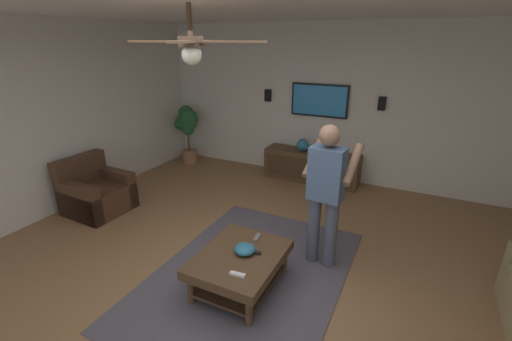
{
  "coord_description": "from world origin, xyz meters",
  "views": [
    {
      "loc": [
        -2.51,
        -1.4,
        2.44
      ],
      "look_at": [
        0.73,
        0.2,
        1.05
      ],
      "focal_mm": 24.07,
      "sensor_mm": 36.0,
      "label": 1
    }
  ],
  "objects_px": {
    "coffee_table": "(240,263)",
    "remote_grey": "(257,237)",
    "vase_round": "(303,145)",
    "media_console": "(311,166)",
    "tv": "(319,100)",
    "wall_speaker_left": "(382,104)",
    "armchair": "(96,193)",
    "potted_plant_tall": "(187,126)",
    "remote_black": "(254,253)",
    "bowl": "(245,249)",
    "person_standing": "(326,189)",
    "wall_speaker_right": "(268,95)",
    "remote_white": "(238,274)",
    "ceiling_fan": "(192,45)"
  },
  "relations": [
    {
      "from": "potted_plant_tall",
      "to": "remote_grey",
      "type": "xyz_separation_m",
      "value": [
        -2.62,
        -2.86,
        -0.35
      ]
    },
    {
      "from": "wall_speaker_right",
      "to": "ceiling_fan",
      "type": "bearing_deg",
      "value": -165.17
    },
    {
      "from": "wall_speaker_right",
      "to": "person_standing",
      "type": "bearing_deg",
      "value": -144.24
    },
    {
      "from": "remote_grey",
      "to": "coffee_table",
      "type": "bearing_deg",
      "value": -10.42
    },
    {
      "from": "bowl",
      "to": "vase_round",
      "type": "distance_m",
      "value": 3.09
    },
    {
      "from": "wall_speaker_right",
      "to": "remote_white",
      "type": "bearing_deg",
      "value": -159.56
    },
    {
      "from": "person_standing",
      "to": "remote_grey",
      "type": "bearing_deg",
      "value": 131.19
    },
    {
      "from": "person_standing",
      "to": "remote_grey",
      "type": "distance_m",
      "value": 0.91
    },
    {
      "from": "ceiling_fan",
      "to": "potted_plant_tall",
      "type": "bearing_deg",
      "value": 38.99
    },
    {
      "from": "media_console",
      "to": "potted_plant_tall",
      "type": "bearing_deg",
      "value": -86.56
    },
    {
      "from": "remote_black",
      "to": "bowl",
      "type": "bearing_deg",
      "value": 1.69
    },
    {
      "from": "armchair",
      "to": "remote_black",
      "type": "height_order",
      "value": "armchair"
    },
    {
      "from": "bowl",
      "to": "remote_grey",
      "type": "relative_size",
      "value": 1.4
    },
    {
      "from": "tv",
      "to": "person_standing",
      "type": "xyz_separation_m",
      "value": [
        -2.56,
        -0.86,
        -0.5
      ]
    },
    {
      "from": "bowl",
      "to": "remote_grey",
      "type": "distance_m",
      "value": 0.3
    },
    {
      "from": "person_standing",
      "to": "remote_black",
      "type": "relative_size",
      "value": 10.93
    },
    {
      "from": "armchair",
      "to": "potted_plant_tall",
      "type": "distance_m",
      "value": 2.45
    },
    {
      "from": "tv",
      "to": "wall_speaker_left",
      "type": "distance_m",
      "value": 1.04
    },
    {
      "from": "remote_black",
      "to": "vase_round",
      "type": "relative_size",
      "value": 0.68
    },
    {
      "from": "coffee_table",
      "to": "bowl",
      "type": "xyz_separation_m",
      "value": [
        0.04,
        -0.04,
        0.15
      ]
    },
    {
      "from": "remote_grey",
      "to": "vase_round",
      "type": "xyz_separation_m",
      "value": [
        2.75,
        0.43,
        0.25
      ]
    },
    {
      "from": "coffee_table",
      "to": "wall_speaker_right",
      "type": "distance_m",
      "value": 3.77
    },
    {
      "from": "tv",
      "to": "armchair",
      "type": "bearing_deg",
      "value": -42.18
    },
    {
      "from": "tv",
      "to": "media_console",
      "type": "bearing_deg",
      "value": 0.0
    },
    {
      "from": "media_console",
      "to": "remote_black",
      "type": "relative_size",
      "value": 11.33
    },
    {
      "from": "potted_plant_tall",
      "to": "remote_black",
      "type": "distance_m",
      "value": 4.15
    },
    {
      "from": "potted_plant_tall",
      "to": "tv",
      "type": "bearing_deg",
      "value": -81.33
    },
    {
      "from": "bowl",
      "to": "wall_speaker_left",
      "type": "bearing_deg",
      "value": -13.1
    },
    {
      "from": "armchair",
      "to": "wall_speaker_left",
      "type": "height_order",
      "value": "wall_speaker_left"
    },
    {
      "from": "media_console",
      "to": "tv",
      "type": "height_order",
      "value": "tv"
    },
    {
      "from": "media_console",
      "to": "vase_round",
      "type": "distance_m",
      "value": 0.42
    },
    {
      "from": "wall_speaker_left",
      "to": "ceiling_fan",
      "type": "bearing_deg",
      "value": 162.98
    },
    {
      "from": "media_console",
      "to": "remote_grey",
      "type": "xyz_separation_m",
      "value": [
        -2.77,
        -0.26,
        0.14
      ]
    },
    {
      "from": "vase_round",
      "to": "wall_speaker_left",
      "type": "distance_m",
      "value": 1.48
    },
    {
      "from": "potted_plant_tall",
      "to": "bowl",
      "type": "height_order",
      "value": "potted_plant_tall"
    },
    {
      "from": "remote_grey",
      "to": "ceiling_fan",
      "type": "relative_size",
      "value": 0.13
    },
    {
      "from": "wall_speaker_right",
      "to": "bowl",
      "type": "bearing_deg",
      "value": -159.23
    },
    {
      "from": "media_console",
      "to": "potted_plant_tall",
      "type": "relative_size",
      "value": 1.44
    },
    {
      "from": "wall_speaker_left",
      "to": "remote_grey",
      "type": "bearing_deg",
      "value": 165.5
    },
    {
      "from": "armchair",
      "to": "remote_white",
      "type": "bearing_deg",
      "value": -14.69
    },
    {
      "from": "person_standing",
      "to": "wall_speaker_left",
      "type": "distance_m",
      "value": 2.64
    },
    {
      "from": "potted_plant_tall",
      "to": "wall_speaker_right",
      "type": "xyz_separation_m",
      "value": [
        0.41,
        -1.61,
        0.68
      ]
    },
    {
      "from": "media_console",
      "to": "bowl",
      "type": "distance_m",
      "value": 3.09
    },
    {
      "from": "media_console",
      "to": "remote_white",
      "type": "relative_size",
      "value": 11.33
    },
    {
      "from": "remote_white",
      "to": "remote_black",
      "type": "xyz_separation_m",
      "value": [
        0.37,
        0.02,
        0.0
      ]
    },
    {
      "from": "potted_plant_tall",
      "to": "bowl",
      "type": "relative_size",
      "value": 5.61
    },
    {
      "from": "armchair",
      "to": "wall_speaker_left",
      "type": "distance_m",
      "value": 4.69
    },
    {
      "from": "armchair",
      "to": "tv",
      "type": "bearing_deg",
      "value": 49.63
    },
    {
      "from": "coffee_table",
      "to": "remote_grey",
      "type": "relative_size",
      "value": 6.67
    },
    {
      "from": "tv",
      "to": "person_standing",
      "type": "relative_size",
      "value": 0.62
    }
  ]
}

